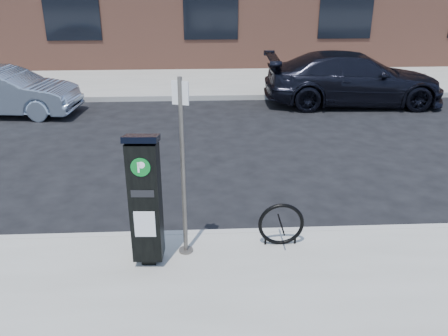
{
  "coord_description": "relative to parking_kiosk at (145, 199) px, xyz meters",
  "views": [
    {
      "loc": [
        -0.44,
        -6.09,
        3.77
      ],
      "look_at": [
        -0.1,
        0.5,
        0.95
      ],
      "focal_mm": 38.0,
      "sensor_mm": 36.0,
      "label": 1
    }
  ],
  "objects": [
    {
      "name": "parking_kiosk",
      "position": [
        0.0,
        0.0,
        0.0
      ],
      "size": [
        0.43,
        0.39,
        1.81
      ],
      "rotation": [
        0.0,
        0.0,
        -0.06
      ],
      "color": "black",
      "rests_on": "sidewalk_near"
    },
    {
      "name": "curb_near",
      "position": [
        1.15,
        0.72,
        -1.0
      ],
      "size": [
        60.0,
        0.12,
        0.16
      ],
      "primitive_type": "cube",
      "color": "#9E9B93",
      "rests_on": "ground"
    },
    {
      "name": "car_dark",
      "position": [
        5.18,
        8.14,
        -0.33
      ],
      "size": [
        5.22,
        2.28,
        1.49
      ],
      "primitive_type": "imported",
      "rotation": [
        0.0,
        0.0,
        1.53
      ],
      "color": "black",
      "rests_on": "ground"
    },
    {
      "name": "car_silver",
      "position": [
        -4.55,
        7.52,
        -0.44
      ],
      "size": [
        3.97,
        1.76,
        1.27
      ],
      "primitive_type": "imported",
      "rotation": [
        0.0,
        0.0,
        1.46
      ],
      "color": "#8495A8",
      "rests_on": "ground"
    },
    {
      "name": "ground",
      "position": [
        1.15,
        0.74,
        -1.08
      ],
      "size": [
        120.0,
        120.0,
        0.0
      ],
      "primitive_type": "plane",
      "color": "black",
      "rests_on": "ground"
    },
    {
      "name": "bike_rack",
      "position": [
        1.8,
        0.34,
        -0.61
      ],
      "size": [
        0.64,
        0.06,
        0.64
      ],
      "rotation": [
        0.0,
        0.0,
        -0.01
      ],
      "color": "black",
      "rests_on": "sidewalk_near"
    },
    {
      "name": "sidewalk_far",
      "position": [
        1.15,
        14.74,
        -1.0
      ],
      "size": [
        60.0,
        12.0,
        0.15
      ],
      "primitive_type": "cube",
      "color": "gray",
      "rests_on": "ground"
    },
    {
      "name": "curb_far",
      "position": [
        1.15,
        8.76,
        -1.0
      ],
      "size": [
        60.0,
        0.12,
        0.16
      ],
      "primitive_type": "cube",
      "color": "#9E9B93",
      "rests_on": "ground"
    },
    {
      "name": "sign_pole",
      "position": [
        0.47,
        0.22,
        0.27
      ],
      "size": [
        0.21,
        0.19,
        2.42
      ],
      "rotation": [
        0.0,
        0.0,
        -0.34
      ],
      "color": "#4B4842",
      "rests_on": "sidewalk_near"
    }
  ]
}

